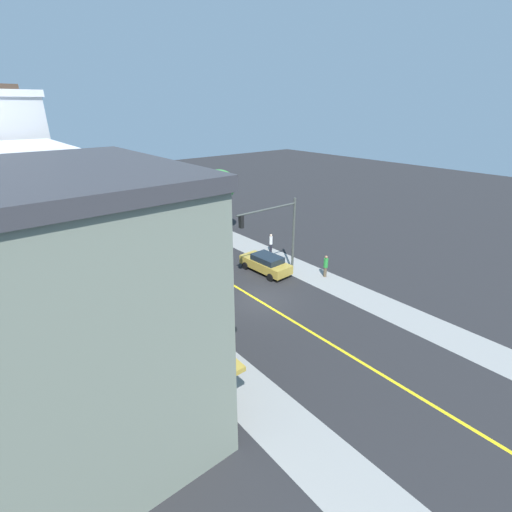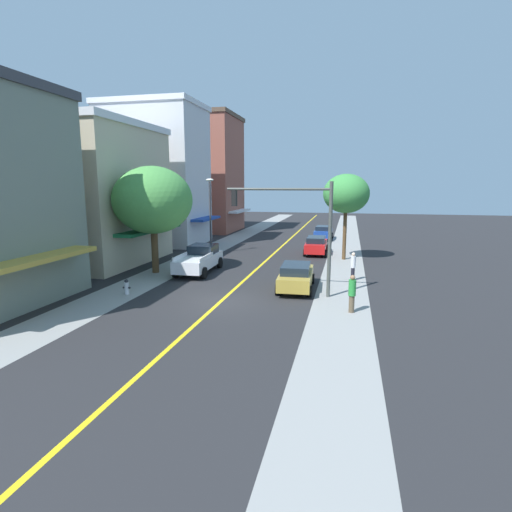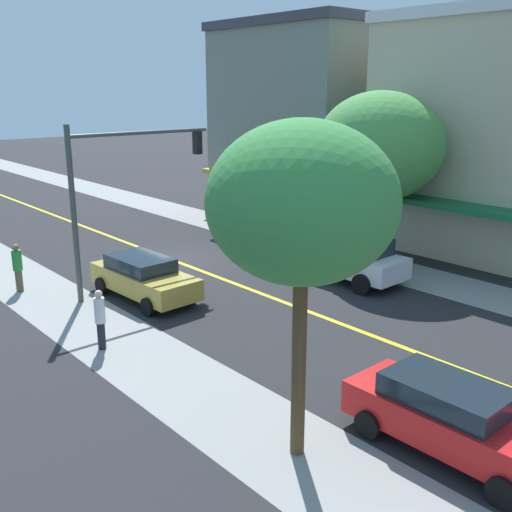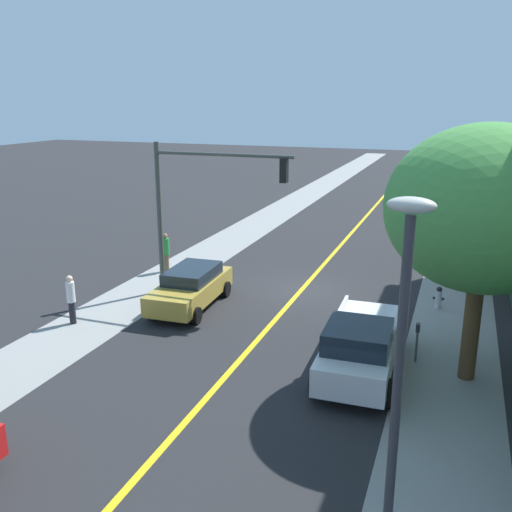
{
  "view_description": "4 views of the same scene",
  "coord_description": "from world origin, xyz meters",
  "px_view_note": "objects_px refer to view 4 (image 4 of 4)",
  "views": [
    {
      "loc": [
        -14.74,
        -17.6,
        13.07
      ],
      "look_at": [
        2.44,
        3.38,
        1.79
      ],
      "focal_mm": 25.47,
      "sensor_mm": 36.0,
      "label": 1
    },
    {
      "loc": [
        6.5,
        -19.78,
        6.14
      ],
      "look_at": [
        1.28,
        2.87,
        2.02
      ],
      "focal_mm": 28.4,
      "sensor_mm": 36.0,
      "label": 2
    },
    {
      "loc": [
        14.2,
        21.98,
        7.52
      ],
      "look_at": [
        1.56,
        7.4,
        2.08
      ],
      "focal_mm": 42.24,
      "sensor_mm": 36.0,
      "label": 3
    },
    {
      "loc": [
        -6.05,
        22.09,
        7.98
      ],
      "look_at": [
        0.53,
        4.28,
        2.6
      ],
      "focal_mm": 39.22,
      "sensor_mm": 36.0,
      "label": 4
    }
  ],
  "objects_px": {
    "traffic_light_mast": "(199,194)",
    "gold_sedan_right_curb": "(191,287)",
    "pedestrian_green_shirt": "(166,251)",
    "street_lamp": "(399,362)",
    "street_tree_left_near": "(485,209)",
    "parking_meter": "(417,337)",
    "white_pickup_truck": "(361,345)",
    "pedestrian_white_shirt": "(71,298)",
    "fire_hydrant": "(439,297)"
  },
  "relations": [
    {
      "from": "pedestrian_white_shirt",
      "to": "fire_hydrant",
      "type": "bearing_deg",
      "value": -160.05
    },
    {
      "from": "traffic_light_mast",
      "to": "parking_meter",
      "type": "bearing_deg",
      "value": -19.43
    },
    {
      "from": "white_pickup_truck",
      "to": "traffic_light_mast",
      "type": "bearing_deg",
      "value": -122.95
    },
    {
      "from": "street_tree_left_near",
      "to": "gold_sedan_right_curb",
      "type": "height_order",
      "value": "street_tree_left_near"
    },
    {
      "from": "traffic_light_mast",
      "to": "pedestrian_green_shirt",
      "type": "bearing_deg",
      "value": 140.33
    },
    {
      "from": "street_tree_left_near",
      "to": "parking_meter",
      "type": "height_order",
      "value": "street_tree_left_near"
    },
    {
      "from": "street_lamp",
      "to": "gold_sedan_right_curb",
      "type": "bearing_deg",
      "value": -49.65
    },
    {
      "from": "street_lamp",
      "to": "white_pickup_truck",
      "type": "relative_size",
      "value": 1.2
    },
    {
      "from": "street_lamp",
      "to": "pedestrian_green_shirt",
      "type": "relative_size",
      "value": 3.57
    },
    {
      "from": "fire_hydrant",
      "to": "pedestrian_green_shirt",
      "type": "distance_m",
      "value": 12.42
    },
    {
      "from": "street_lamp",
      "to": "pedestrian_green_shirt",
      "type": "bearing_deg",
      "value": -49.62
    },
    {
      "from": "white_pickup_truck",
      "to": "pedestrian_white_shirt",
      "type": "relative_size",
      "value": 3.01
    },
    {
      "from": "parking_meter",
      "to": "street_lamp",
      "type": "bearing_deg",
      "value": 91.38
    },
    {
      "from": "street_lamp",
      "to": "pedestrian_white_shirt",
      "type": "height_order",
      "value": "street_lamp"
    },
    {
      "from": "street_lamp",
      "to": "pedestrian_green_shirt",
      "type": "xyz_separation_m",
      "value": [
        12.19,
        -14.34,
        -3.1
      ]
    },
    {
      "from": "parking_meter",
      "to": "fire_hydrant",
      "type": "bearing_deg",
      "value": -94.57
    },
    {
      "from": "street_lamp",
      "to": "gold_sedan_right_curb",
      "type": "distance_m",
      "value": 14.27
    },
    {
      "from": "traffic_light_mast",
      "to": "pedestrian_green_shirt",
      "type": "distance_m",
      "value": 5.2
    },
    {
      "from": "street_tree_left_near",
      "to": "street_lamp",
      "type": "distance_m",
      "value": 8.28
    },
    {
      "from": "gold_sedan_right_curb",
      "to": "pedestrian_green_shirt",
      "type": "xyz_separation_m",
      "value": [
        3.2,
        -3.76,
        0.17
      ]
    },
    {
      "from": "traffic_light_mast",
      "to": "gold_sedan_right_curb",
      "type": "distance_m",
      "value": 3.68
    },
    {
      "from": "street_tree_left_near",
      "to": "pedestrian_green_shirt",
      "type": "height_order",
      "value": "street_tree_left_near"
    },
    {
      "from": "traffic_light_mast",
      "to": "gold_sedan_right_curb",
      "type": "height_order",
      "value": "traffic_light_mast"
    },
    {
      "from": "parking_meter",
      "to": "pedestrian_white_shirt",
      "type": "distance_m",
      "value": 12.12
    },
    {
      "from": "parking_meter",
      "to": "traffic_light_mast",
      "type": "height_order",
      "value": "traffic_light_mast"
    },
    {
      "from": "pedestrian_white_shirt",
      "to": "gold_sedan_right_curb",
      "type": "bearing_deg",
      "value": -143.74
    },
    {
      "from": "gold_sedan_right_curb",
      "to": "pedestrian_white_shirt",
      "type": "relative_size",
      "value": 2.58
    },
    {
      "from": "street_tree_left_near",
      "to": "traffic_light_mast",
      "type": "xyz_separation_m",
      "value": [
        10.39,
        -3.65,
        -0.77
      ]
    },
    {
      "from": "traffic_light_mast",
      "to": "pedestrian_green_shirt",
      "type": "relative_size",
      "value": 3.39
    },
    {
      "from": "street_lamp",
      "to": "pedestrian_white_shirt",
      "type": "relative_size",
      "value": 3.61
    },
    {
      "from": "white_pickup_truck",
      "to": "pedestrian_white_shirt",
      "type": "xyz_separation_m",
      "value": [
        10.57,
        -0.2,
        0.07
      ]
    },
    {
      "from": "pedestrian_green_shirt",
      "to": "traffic_light_mast",
      "type": "bearing_deg",
      "value": 27.12
    },
    {
      "from": "traffic_light_mast",
      "to": "street_lamp",
      "type": "bearing_deg",
      "value": -52.3
    },
    {
      "from": "parking_meter",
      "to": "white_pickup_truck",
      "type": "xyz_separation_m",
      "value": [
        1.5,
        1.33,
        0.07
      ]
    },
    {
      "from": "pedestrian_white_shirt",
      "to": "street_tree_left_near",
      "type": "bearing_deg",
      "value": 175.75
    },
    {
      "from": "traffic_light_mast",
      "to": "street_lamp",
      "type": "distance_m",
      "value": 14.88
    },
    {
      "from": "white_pickup_truck",
      "to": "gold_sedan_right_curb",
      "type": "bearing_deg",
      "value": -116.03
    },
    {
      "from": "fire_hydrant",
      "to": "street_lamp",
      "type": "xyz_separation_m",
      "value": [
        0.21,
        13.82,
        3.66
      ]
    },
    {
      "from": "street_tree_left_near",
      "to": "street_lamp",
      "type": "xyz_separation_m",
      "value": [
        1.29,
        8.13,
        -0.97
      ]
    },
    {
      "from": "fire_hydrant",
      "to": "white_pickup_truck",
      "type": "relative_size",
      "value": 0.16
    },
    {
      "from": "street_lamp",
      "to": "white_pickup_truck",
      "type": "distance_m",
      "value": 8.14
    },
    {
      "from": "pedestrian_green_shirt",
      "to": "fire_hydrant",
      "type": "bearing_deg",
      "value": 64.39
    },
    {
      "from": "traffic_light_mast",
      "to": "white_pickup_truck",
      "type": "xyz_separation_m",
      "value": [
        -7.39,
        4.47,
        -3.37
      ]
    },
    {
      "from": "parking_meter",
      "to": "traffic_light_mast",
      "type": "distance_m",
      "value": 10.03
    },
    {
      "from": "traffic_light_mast",
      "to": "pedestrian_green_shirt",
      "type": "xyz_separation_m",
      "value": [
        3.09,
        -2.57,
        -3.3
      ]
    },
    {
      "from": "street_lamp",
      "to": "gold_sedan_right_curb",
      "type": "xyz_separation_m",
      "value": [
        8.99,
        -10.58,
        -3.27
      ]
    },
    {
      "from": "gold_sedan_right_curb",
      "to": "pedestrian_white_shirt",
      "type": "height_order",
      "value": "pedestrian_white_shirt"
    },
    {
      "from": "fire_hydrant",
      "to": "pedestrian_white_shirt",
      "type": "xyz_separation_m",
      "value": [
        12.48,
        6.32,
        0.56
      ]
    },
    {
      "from": "gold_sedan_right_curb",
      "to": "pedestrian_white_shirt",
      "type": "bearing_deg",
      "value": -49.5
    },
    {
      "from": "street_tree_left_near",
      "to": "parking_meter",
      "type": "bearing_deg",
      "value": -18.84
    }
  ]
}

